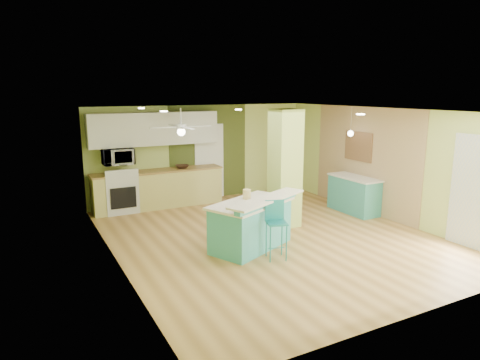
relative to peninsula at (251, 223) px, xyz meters
name	(u,v)px	position (x,y,z in m)	size (l,w,h in m)	color
floor	(270,237)	(0.64, 0.35, -0.47)	(6.00, 7.00, 0.01)	olive
ceiling	(272,110)	(0.64, 0.35, 2.04)	(6.00, 7.00, 0.01)	white
wall_back	(202,153)	(0.64, 3.86, 0.78)	(6.00, 0.01, 2.50)	#C1D472
wall_front	(421,224)	(0.64, -3.15, 0.78)	(6.00, 0.01, 2.50)	#C1D472
wall_left	(114,192)	(-2.37, 0.35, 0.78)	(0.01, 7.00, 2.50)	#C1D472
wall_right	(384,163)	(3.64, 0.35, 0.78)	(0.01, 7.00, 2.50)	#C1D472
wood_panel	(364,160)	(3.62, 0.95, 0.78)	(0.02, 3.40, 2.50)	#9A7A58
olive_accent	(209,152)	(0.84, 3.84, 0.78)	(2.20, 0.02, 2.50)	#465221
interior_door	(209,162)	(0.84, 3.81, 0.53)	(0.82, 0.05, 2.00)	white
french_door	(478,193)	(3.61, -1.95, 0.58)	(0.04, 1.08, 2.10)	silver
column	(285,169)	(1.29, 0.85, 0.78)	(0.55, 0.55, 2.50)	#AEC55B
kitchen_run	(159,189)	(-0.66, 3.55, 0.00)	(3.25, 0.63, 0.94)	#CAC169
stove	(120,193)	(-1.61, 3.54, -0.01)	(0.76, 0.66, 1.08)	silver
upper_cabinets	(155,129)	(-0.66, 3.67, 1.48)	(3.20, 0.34, 0.80)	silver
microwave	(118,156)	(-1.61, 3.55, 0.88)	(0.70, 0.48, 0.39)	white
ceiling_fan	(181,127)	(-0.46, 2.35, 1.61)	(1.41, 1.41, 0.61)	silver
pendant_lamp	(351,133)	(3.29, 1.10, 1.42)	(0.14, 0.14, 0.69)	silver
wall_decor	(358,146)	(3.60, 1.15, 1.08)	(0.03, 0.90, 0.70)	brown
peninsula	(251,223)	(0.00, 0.00, 0.00)	(2.03, 1.65, 1.01)	teal
bar_stool	(276,220)	(0.13, -0.61, 0.22)	(0.42, 0.42, 1.02)	teal
side_counter	(354,194)	(3.34, 0.93, -0.03)	(0.57, 1.34, 0.86)	teal
fruit_bowl	(182,167)	(-0.04, 3.52, 0.52)	(0.34, 0.34, 0.08)	#382216
canister	(247,194)	(0.03, 0.25, 0.50)	(0.15, 0.15, 0.18)	gold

